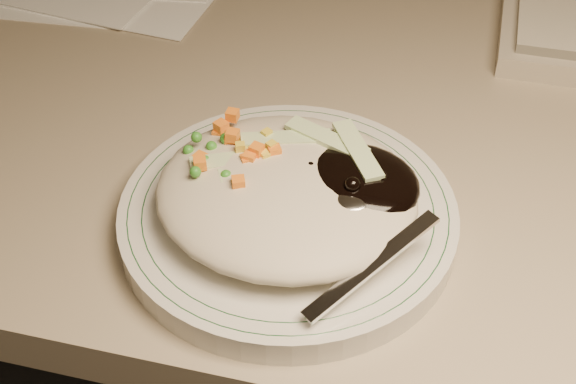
# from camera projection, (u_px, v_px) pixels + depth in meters

# --- Properties ---
(desk) EXTENTS (1.40, 0.70, 0.74)m
(desk) POSITION_uv_depth(u_px,v_px,m) (384.00, 233.00, 0.89)
(desk) COLOR gray
(desk) RESTS_ON ground
(plate) EXTENTS (0.25, 0.25, 0.02)m
(plate) POSITION_uv_depth(u_px,v_px,m) (288.00, 217.00, 0.61)
(plate) COLOR silver
(plate) RESTS_ON desk
(plate_rim) EXTENTS (0.24, 0.24, 0.00)m
(plate_rim) POSITION_uv_depth(u_px,v_px,m) (288.00, 208.00, 0.60)
(plate_rim) COLOR #144723
(plate_rim) RESTS_ON plate
(meal) EXTENTS (0.21, 0.19, 0.05)m
(meal) POSITION_uv_depth(u_px,v_px,m) (293.00, 188.00, 0.58)
(meal) COLOR #B5AB93
(meal) RESTS_ON plate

